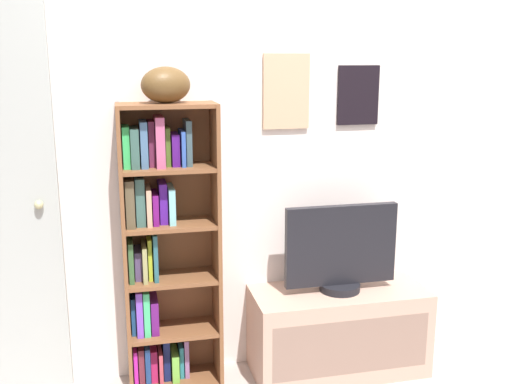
# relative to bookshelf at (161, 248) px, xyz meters

# --- Properties ---
(back_wall) EXTENTS (4.80, 0.08, 2.49)m
(back_wall) POSITION_rel_bookshelf_xyz_m (0.60, 0.13, 0.50)
(back_wall) COLOR silver
(back_wall) RESTS_ON ground
(bookshelf) EXTENTS (0.49, 0.25, 1.49)m
(bookshelf) POSITION_rel_bookshelf_xyz_m (0.00, 0.00, 0.00)
(bookshelf) COLOR brown
(bookshelf) RESTS_ON ground
(football) EXTENTS (0.29, 0.24, 0.17)m
(football) POSITION_rel_bookshelf_xyz_m (0.05, -0.03, 0.82)
(football) COLOR brown
(football) RESTS_ON bookshelf
(tv_stand) EXTENTS (0.95, 0.40, 0.47)m
(tv_stand) POSITION_rel_bookshelf_xyz_m (0.94, -0.11, -0.52)
(tv_stand) COLOR tan
(tv_stand) RESTS_ON ground
(television) EXTENTS (0.61, 0.22, 0.47)m
(television) POSITION_rel_bookshelf_xyz_m (0.94, -0.10, -0.05)
(television) COLOR black
(television) RESTS_ON tv_stand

